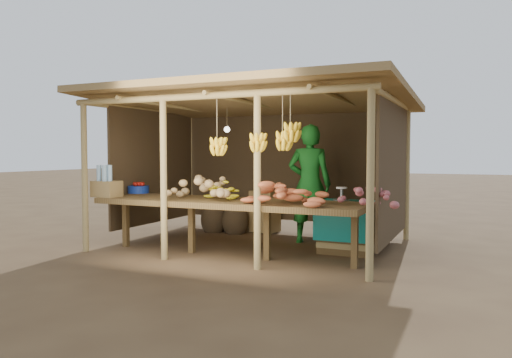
% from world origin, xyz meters
% --- Properties ---
extents(ground, '(60.00, 60.00, 0.00)m').
position_xyz_m(ground, '(0.00, 0.00, 0.00)').
color(ground, brown).
rests_on(ground, ground).
extents(stall_structure, '(4.70, 3.50, 2.43)m').
position_xyz_m(stall_structure, '(0.05, 0.06, 1.92)').
color(stall_structure, tan).
rests_on(stall_structure, ground).
extents(counter, '(3.90, 1.05, 0.80)m').
position_xyz_m(counter, '(0.00, -0.95, 0.74)').
color(counter, brown).
rests_on(counter, ground).
extents(potato_heap, '(1.31, 1.05, 0.37)m').
position_xyz_m(potato_heap, '(-0.38, -0.96, 0.99)').
color(potato_heap, tan).
rests_on(potato_heap, counter).
extents(sweet_potato_heap, '(1.23, 0.85, 0.36)m').
position_xyz_m(sweet_potato_heap, '(0.96, -1.18, 0.98)').
color(sweet_potato_heap, '#BD5A30').
rests_on(sweet_potato_heap, counter).
extents(onion_heap, '(1.02, 0.76, 0.36)m').
position_xyz_m(onion_heap, '(1.90, -1.02, 0.98)').
color(onion_heap, '#AD5456').
rests_on(onion_heap, counter).
extents(banana_pile, '(0.60, 0.46, 0.34)m').
position_xyz_m(banana_pile, '(-0.17, -0.83, 0.97)').
color(banana_pile, '#FFF628').
rests_on(banana_pile, counter).
extents(tomato_basin, '(0.34, 0.34, 0.18)m').
position_xyz_m(tomato_basin, '(-1.90, -0.50, 0.87)').
color(tomato_basin, navy).
rests_on(tomato_basin, counter).
extents(bottle_box, '(0.39, 0.31, 0.48)m').
position_xyz_m(bottle_box, '(-1.90, -1.26, 0.98)').
color(bottle_box, olive).
rests_on(bottle_box, counter).
extents(vendor, '(0.76, 0.56, 1.92)m').
position_xyz_m(vendor, '(0.71, 0.54, 0.96)').
color(vendor, '#186D21').
rests_on(vendor, ground).
extents(tarp_crate, '(0.82, 0.71, 0.98)m').
position_xyz_m(tarp_crate, '(1.45, 0.03, 0.40)').
color(tarp_crate, brown).
rests_on(tarp_crate, ground).
extents(carton_stack, '(1.05, 0.45, 0.75)m').
position_xyz_m(carton_stack, '(-0.54, 1.20, 0.33)').
color(carton_stack, olive).
rests_on(carton_stack, ground).
extents(burlap_sacks, '(0.93, 0.49, 0.66)m').
position_xyz_m(burlap_sacks, '(-1.04, 0.89, 0.29)').
color(burlap_sacks, '#483721').
rests_on(burlap_sacks, ground).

